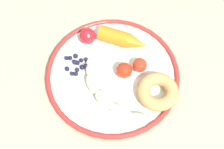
{
  "coord_description": "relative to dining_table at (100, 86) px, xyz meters",
  "views": [
    {
      "loc": [
        0.29,
        0.12,
        1.33
      ],
      "look_at": [
        0.0,
        0.03,
        0.75
      ],
      "focal_mm": 45.97,
      "sensor_mm": 36.0,
      "label": 1
    }
  ],
  "objects": [
    {
      "name": "donut",
      "position": [
        0.02,
        0.14,
        0.1
      ],
      "size": [
        0.11,
        0.11,
        0.03
      ],
      "primitive_type": "torus",
      "rotation": [
        0.0,
        0.0,
        2.9
      ],
      "color": "tan",
      "rests_on": "plate"
    },
    {
      "name": "banana",
      "position": [
        0.06,
        0.04,
        0.1
      ],
      "size": [
        0.12,
        0.18,
        0.03
      ],
      "color": "beige",
      "rests_on": "plate"
    },
    {
      "name": "tomato_mid",
      "position": [
        -0.01,
        0.06,
        0.1
      ],
      "size": [
        0.04,
        0.04,
        0.04
      ],
      "primitive_type": "sphere",
      "color": "red",
      "rests_on": "plate"
    },
    {
      "name": "dining_table",
      "position": [
        0.0,
        0.0,
        0.0
      ],
      "size": [
        1.24,
        0.99,
        0.74
      ],
      "color": "tan",
      "rests_on": "ground_plane"
    },
    {
      "name": "carrot_orange",
      "position": [
        -0.09,
        0.03,
        0.1
      ],
      "size": [
        0.04,
        0.12,
        0.04
      ],
      "color": "orange",
      "rests_on": "plate"
    },
    {
      "name": "ground_plane",
      "position": [
        0.0,
        0.0,
        -0.66
      ],
      "size": [
        6.0,
        6.0,
        0.0
      ],
      "primitive_type": "plane",
      "color": "#313A40"
    },
    {
      "name": "plate",
      "position": [
        0.0,
        0.03,
        0.08
      ],
      "size": [
        0.31,
        0.31,
        0.02
      ],
      "color": "silver",
      "rests_on": "dining_table"
    },
    {
      "name": "blueberry_pile",
      "position": [
        0.0,
        -0.05,
        0.09
      ],
      "size": [
        0.06,
        0.06,
        0.02
      ],
      "color": "#191638",
      "rests_on": "plate"
    },
    {
      "name": "tomato_near",
      "position": [
        -0.07,
        -0.05,
        0.11
      ],
      "size": [
        0.04,
        0.04,
        0.04
      ],
      "primitive_type": "sphere",
      "color": "red",
      "rests_on": "plate"
    },
    {
      "name": "tomato_far",
      "position": [
        -0.03,
        0.09,
        0.1
      ],
      "size": [
        0.03,
        0.03,
        0.03
      ],
      "primitive_type": "sphere",
      "color": "red",
      "rests_on": "plate"
    }
  ]
}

